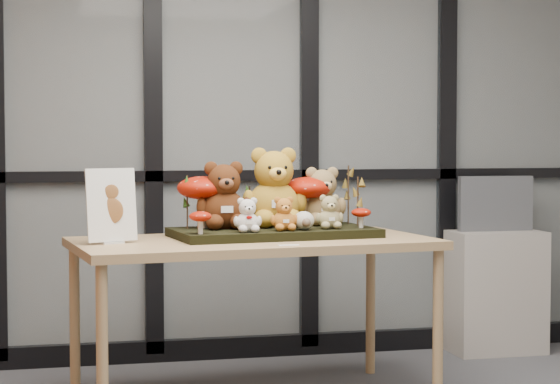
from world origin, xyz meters
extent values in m
plane|color=#B3B1A9|center=(0.00, 2.50, 1.40)|extent=(5.00, 0.00, 5.00)
cube|color=#2D383F|center=(0.00, 2.47, 1.40)|extent=(4.90, 0.02, 2.70)
cube|color=black|center=(0.00, 2.47, 0.06)|extent=(4.90, 0.06, 0.12)
cube|color=black|center=(0.00, 2.47, 1.05)|extent=(4.90, 0.06, 0.06)
cube|color=black|center=(-0.45, 2.47, 1.40)|extent=(0.10, 0.06, 2.70)
cube|color=black|center=(0.45, 2.47, 1.40)|extent=(0.10, 0.06, 2.70)
cube|color=black|center=(1.30, 2.47, 1.40)|extent=(0.10, 0.06, 2.70)
cube|color=tan|center=(-0.09, 1.47, 0.76)|extent=(1.76, 1.04, 0.04)
cylinder|color=tan|center=(-0.82, 1.01, 0.37)|extent=(0.05, 0.05, 0.74)
cylinder|color=tan|center=(-0.91, 1.74, 0.37)|extent=(0.05, 0.05, 0.74)
cylinder|color=tan|center=(0.74, 1.20, 0.37)|extent=(0.05, 0.05, 0.74)
cylinder|color=tan|center=(0.65, 1.93, 0.37)|extent=(0.05, 0.05, 0.74)
cube|color=black|center=(0.03, 1.55, 0.81)|extent=(1.01, 0.60, 0.04)
cube|color=silver|center=(-0.75, 1.41, 0.79)|extent=(0.11, 0.09, 0.01)
cube|color=white|center=(-0.75, 1.41, 0.96)|extent=(0.24, 0.12, 0.33)
ellipsoid|color=brown|center=(-0.75, 1.40, 0.93)|extent=(0.11, 0.01, 0.12)
ellipsoid|color=brown|center=(-0.75, 1.40, 1.02)|extent=(0.07, 0.01, 0.07)
cube|color=white|center=(0.01, 1.14, 0.79)|extent=(0.09, 0.03, 0.00)
cube|color=#9D948C|center=(1.54, 2.27, 0.36)|extent=(0.54, 0.31, 0.72)
cube|color=#515359|center=(1.54, 2.29, 0.88)|extent=(0.46, 0.05, 0.32)
cube|color=black|center=(1.54, 2.27, 0.88)|extent=(0.40, 0.00, 0.27)
camera|label=1|loc=(-1.05, -3.20, 1.26)|focal=65.00mm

